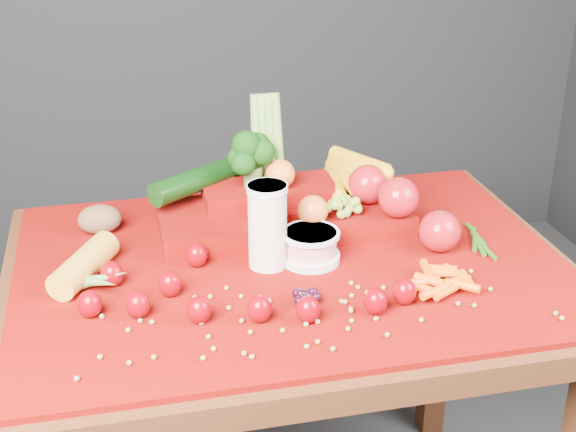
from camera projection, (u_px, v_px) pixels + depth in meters
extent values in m
cube|color=#3A1D0D|center=(290.00, 278.00, 1.58)|extent=(1.10, 0.80, 0.05)
cube|color=#3A1D0D|center=(66.00, 370.00, 1.93)|extent=(0.06, 0.06, 0.70)
cube|color=#3A1D0D|center=(438.00, 322.00, 2.12)|extent=(0.06, 0.06, 0.70)
cube|color=#6D0403|center=(290.00, 264.00, 1.57)|extent=(1.05, 0.75, 0.01)
cylinder|color=beige|center=(267.00, 226.00, 1.51)|extent=(0.07, 0.07, 0.17)
cylinder|color=silver|center=(267.00, 188.00, 1.48)|extent=(0.08, 0.08, 0.01)
cylinder|color=silver|center=(310.00, 257.00, 1.56)|extent=(0.12, 0.12, 0.02)
cylinder|color=pink|center=(311.00, 243.00, 1.55)|extent=(0.10, 0.10, 0.05)
cylinder|color=silver|center=(311.00, 234.00, 1.54)|extent=(0.11, 0.11, 0.01)
ellipsoid|color=maroon|center=(170.00, 284.00, 1.43)|extent=(0.04, 0.04, 0.05)
cone|color=#0D4B14|center=(169.00, 272.00, 1.42)|extent=(0.03, 0.03, 0.01)
ellipsoid|color=maroon|center=(138.00, 305.00, 1.37)|extent=(0.04, 0.04, 0.05)
cone|color=#0D4B14|center=(137.00, 293.00, 1.36)|extent=(0.03, 0.03, 0.01)
ellipsoid|color=maroon|center=(199.00, 310.00, 1.35)|extent=(0.04, 0.04, 0.05)
cone|color=#0D4B14|center=(198.00, 298.00, 1.34)|extent=(0.03, 0.03, 0.01)
ellipsoid|color=maroon|center=(259.00, 309.00, 1.36)|extent=(0.04, 0.04, 0.05)
cone|color=#0D4B14|center=(259.00, 297.00, 1.35)|extent=(0.03, 0.03, 0.01)
ellipsoid|color=maroon|center=(308.00, 309.00, 1.35)|extent=(0.04, 0.04, 0.05)
cone|color=#0D4B14|center=(308.00, 298.00, 1.34)|extent=(0.03, 0.03, 0.01)
ellipsoid|color=maroon|center=(376.00, 301.00, 1.38)|extent=(0.04, 0.04, 0.05)
cone|color=#0D4B14|center=(376.00, 290.00, 1.37)|extent=(0.03, 0.03, 0.01)
ellipsoid|color=maroon|center=(196.00, 255.00, 1.53)|extent=(0.04, 0.04, 0.05)
cone|color=#0D4B14|center=(196.00, 244.00, 1.52)|extent=(0.03, 0.03, 0.01)
ellipsoid|color=maroon|center=(112.00, 274.00, 1.47)|extent=(0.04, 0.04, 0.05)
cone|color=#0D4B14|center=(111.00, 263.00, 1.46)|extent=(0.03, 0.03, 0.01)
ellipsoid|color=maroon|center=(404.00, 292.00, 1.41)|extent=(0.04, 0.04, 0.05)
cone|color=#0D4B14|center=(405.00, 280.00, 1.40)|extent=(0.03, 0.03, 0.01)
ellipsoid|color=maroon|center=(90.00, 304.00, 1.37)|extent=(0.04, 0.04, 0.05)
cone|color=#0D4B14|center=(88.00, 292.00, 1.36)|extent=(0.03, 0.03, 0.01)
cylinder|color=#C28C21|center=(84.00, 265.00, 1.49)|extent=(0.13, 0.19, 0.06)
ellipsoid|color=brown|center=(100.00, 219.00, 1.66)|extent=(0.09, 0.07, 0.06)
cube|color=#6D0403|center=(284.00, 218.00, 1.69)|extent=(0.52, 0.22, 0.04)
cube|color=#6D0403|center=(269.00, 192.00, 1.71)|extent=(0.28, 0.12, 0.03)
sphere|color=#A70D1B|center=(399.00, 197.00, 1.63)|extent=(0.08, 0.08, 0.08)
sphere|color=#A70D1B|center=(440.00, 231.00, 1.59)|extent=(0.08, 0.08, 0.08)
sphere|color=#A70D1B|center=(368.00, 184.00, 1.69)|extent=(0.08, 0.08, 0.08)
sphere|color=#C8581B|center=(270.00, 206.00, 1.62)|extent=(0.06, 0.06, 0.06)
sphere|color=#C8581B|center=(313.00, 210.00, 1.60)|extent=(0.06, 0.06, 0.06)
sphere|color=#C8581B|center=(280.00, 174.00, 1.68)|extent=(0.06, 0.06, 0.06)
cylinder|color=#CB9C0D|center=(335.00, 183.00, 1.76)|extent=(0.06, 0.17, 0.04)
cylinder|color=#CB9C0D|center=(344.00, 176.00, 1.76)|extent=(0.04, 0.17, 0.04)
cylinder|color=#CB9C0D|center=(353.00, 169.00, 1.76)|extent=(0.07, 0.17, 0.04)
cylinder|color=#CB9C0D|center=(360.00, 162.00, 1.75)|extent=(0.10, 0.17, 0.04)
cylinder|color=#3F662D|center=(253.00, 176.00, 1.69)|extent=(0.04, 0.04, 0.04)
cylinder|color=olive|center=(256.00, 146.00, 1.71)|extent=(0.03, 0.06, 0.22)
cylinder|color=olive|center=(264.00, 145.00, 1.71)|extent=(0.02, 0.06, 0.22)
cylinder|color=olive|center=(271.00, 145.00, 1.71)|extent=(0.02, 0.06, 0.22)
cylinder|color=olive|center=(278.00, 144.00, 1.72)|extent=(0.03, 0.06, 0.22)
cylinder|color=black|center=(201.00, 179.00, 1.71)|extent=(0.24, 0.18, 0.05)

